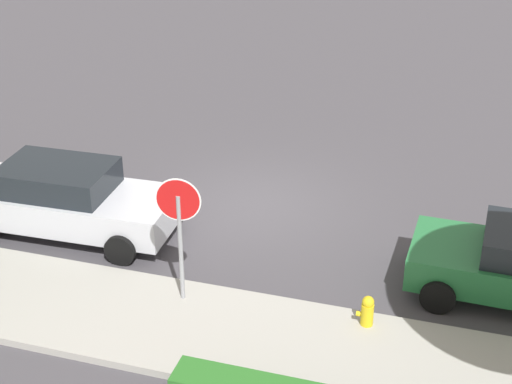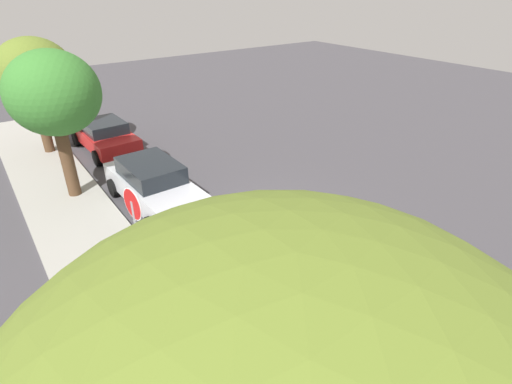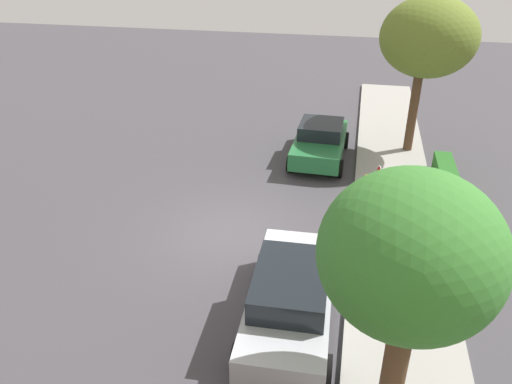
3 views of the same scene
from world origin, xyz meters
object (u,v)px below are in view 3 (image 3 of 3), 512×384
object	(u,v)px
street_tree_mid_block	(429,38)
fire_hydrant	(366,184)
parked_car_green	(320,141)
street_tree_near_corner	(410,257)
stop_sign	(377,194)
parked_car_silver	(291,297)

from	to	relation	value
street_tree_mid_block	fire_hydrant	xyz separation A→B (m)	(3.92, -1.71, -4.05)
parked_car_green	fire_hydrant	world-z (taller)	parked_car_green
parked_car_green	street_tree_near_corner	xyz separation A→B (m)	(11.26, 2.21, 2.89)
stop_sign	fire_hydrant	xyz separation A→B (m)	(-3.34, -0.17, -1.42)
stop_sign	fire_hydrant	size ratio (longest dim) A/B	3.59
parked_car_silver	stop_sign	bearing A→B (deg)	151.94
stop_sign	parked_car_silver	distance (m)	3.87
parked_car_silver	fire_hydrant	world-z (taller)	parked_car_silver
parked_car_silver	street_tree_mid_block	size ratio (longest dim) A/B	0.79
parked_car_silver	fire_hydrant	size ratio (longest dim) A/B	6.46
parked_car_green	fire_hydrant	bearing A→B (deg)	35.40
stop_sign	fire_hydrant	distance (m)	3.63
stop_sign	parked_car_green	xyz separation A→B (m)	(-5.87, -1.97, -1.05)
fire_hydrant	street_tree_mid_block	bearing A→B (deg)	156.42
parked_car_silver	street_tree_mid_block	xyz separation A→B (m)	(-10.57, 3.30, 3.63)
stop_sign	street_tree_near_corner	size ratio (longest dim) A/B	0.52
stop_sign	street_tree_mid_block	size ratio (longest dim) A/B	0.44
street_tree_near_corner	fire_hydrant	distance (m)	9.33
parked_car_silver	parked_car_green	bearing A→B (deg)	-178.71
parked_car_silver	street_tree_near_corner	world-z (taller)	street_tree_near_corner
parked_car_green	fire_hydrant	distance (m)	3.12
street_tree_near_corner	street_tree_mid_block	world-z (taller)	street_tree_mid_block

